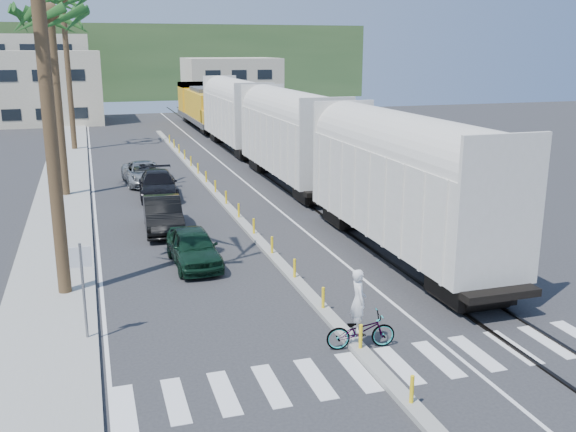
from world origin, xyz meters
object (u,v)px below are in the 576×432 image
object	(u,v)px
street_sign	(82,278)
car_lead	(193,247)
cyclist	(360,323)
car_second	(163,214)

from	to	relation	value
street_sign	car_lead	bearing A→B (deg)	55.48
cyclist	car_lead	bearing A→B (deg)	28.51
street_sign	cyclist	xyz separation A→B (m)	(7.40, -2.71, -1.21)
street_sign	car_second	bearing A→B (deg)	72.63
street_sign	car_lead	size ratio (longest dim) A/B	0.69
car_lead	car_second	xyz separation A→B (m)	(-0.57, 5.27, 0.06)
car_second	cyclist	distance (m)	14.44
car_second	cyclist	bearing A→B (deg)	-71.47
cyclist	street_sign	bearing A→B (deg)	77.32
car_lead	cyclist	bearing A→B (deg)	-70.83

